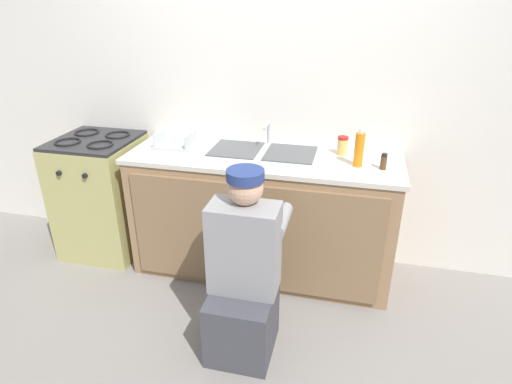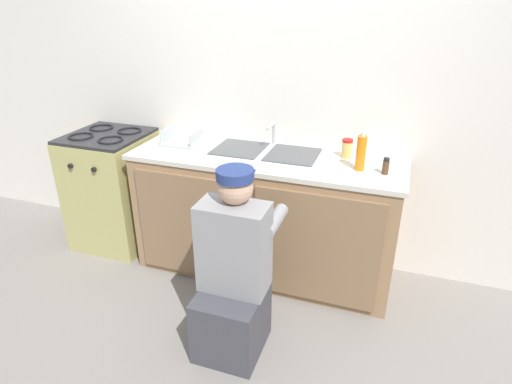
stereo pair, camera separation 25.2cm
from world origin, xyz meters
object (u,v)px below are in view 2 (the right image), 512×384
(stove_range, at_px, (114,189))
(condiment_jar, at_px, (347,148))
(spice_bottle_pepper, at_px, (386,166))
(dish_rack_tray, at_px, (182,141))
(sink_double_basin, at_px, (266,153))
(soap_bottle_orange, at_px, (361,153))
(plumber_person, at_px, (233,279))

(stove_range, xyz_separation_m, condiment_jar, (1.82, 0.16, 0.51))
(spice_bottle_pepper, xyz_separation_m, dish_rack_tray, (-1.45, 0.10, -0.03))
(sink_double_basin, relative_size, spice_bottle_pepper, 7.62)
(sink_double_basin, relative_size, dish_rack_tray, 2.86)
(stove_range, xyz_separation_m, soap_bottle_orange, (1.93, -0.04, 0.55))
(sink_double_basin, distance_m, plumber_person, 0.93)
(stove_range, xyz_separation_m, plumber_person, (1.37, -0.80, -0.01))
(condiment_jar, bearing_deg, dish_rack_tray, -174.63)
(dish_rack_tray, distance_m, soap_bottle_orange, 1.30)
(stove_range, relative_size, dish_rack_tray, 3.39)
(plumber_person, relative_size, condiment_jar, 8.63)
(plumber_person, height_order, condiment_jar, plumber_person)
(plumber_person, height_order, dish_rack_tray, plumber_person)
(spice_bottle_pepper, bearing_deg, stove_range, 178.37)
(spice_bottle_pepper, distance_m, dish_rack_tray, 1.45)
(sink_double_basin, xyz_separation_m, soap_bottle_orange, (0.63, -0.04, 0.09))
(condiment_jar, bearing_deg, soap_bottle_orange, -60.72)
(sink_double_basin, distance_m, spice_bottle_pepper, 0.79)
(sink_double_basin, xyz_separation_m, condiment_jar, (0.52, 0.15, 0.05))
(dish_rack_tray, bearing_deg, sink_double_basin, -3.66)
(plumber_person, height_order, soap_bottle_orange, soap_bottle_orange)
(spice_bottle_pepper, bearing_deg, soap_bottle_orange, 173.20)
(stove_range, xyz_separation_m, dish_rack_tray, (0.64, 0.04, 0.47))
(stove_range, distance_m, soap_bottle_orange, 2.01)
(sink_double_basin, height_order, spice_bottle_pepper, sink_double_basin)
(sink_double_basin, height_order, condiment_jar, sink_double_basin)
(stove_range, height_order, soap_bottle_orange, soap_bottle_orange)
(stove_range, relative_size, plumber_person, 0.86)
(dish_rack_tray, bearing_deg, condiment_jar, 5.37)
(spice_bottle_pepper, distance_m, condiment_jar, 0.34)
(soap_bottle_orange, bearing_deg, stove_range, 178.79)
(plumber_person, distance_m, soap_bottle_orange, 1.10)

